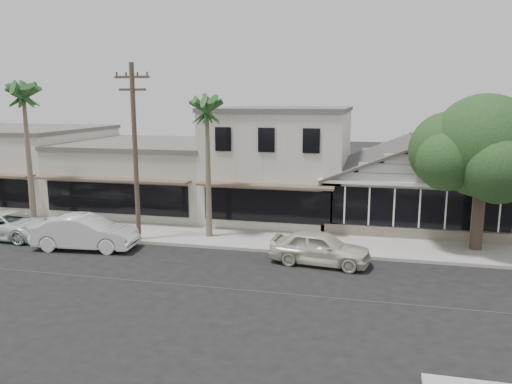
% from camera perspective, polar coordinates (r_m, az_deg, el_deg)
% --- Properties ---
extents(ground, '(140.00, 140.00, 0.00)m').
position_cam_1_polar(ground, '(19.20, 4.78, -11.65)').
color(ground, black).
rests_on(ground, ground).
extents(sidewalk_north, '(90.00, 3.50, 0.15)m').
position_cam_1_polar(sidewalk_north, '(27.46, -9.90, -4.72)').
color(sidewalk_north, '#9E9991').
rests_on(sidewalk_north, ground).
extents(corner_shop, '(10.40, 8.60, 5.10)m').
position_cam_1_polar(corner_shop, '(30.53, 17.64, 1.36)').
color(corner_shop, silver).
rests_on(corner_shop, ground).
extents(row_building_near, '(8.00, 10.00, 6.50)m').
position_cam_1_polar(row_building_near, '(31.83, 3.04, 3.36)').
color(row_building_near, silver).
rests_on(row_building_near, ground).
extents(row_building_midnear, '(10.00, 10.00, 4.20)m').
position_cam_1_polar(row_building_midnear, '(34.68, -11.79, 1.83)').
color(row_building_midnear, beige).
rests_on(row_building_midnear, ground).
extents(row_building_midfar, '(11.00, 10.00, 5.00)m').
position_cam_1_polar(row_building_midfar, '(40.16, -25.57, 2.76)').
color(row_building_midfar, silver).
rests_on(row_building_midfar, ground).
extents(utility_pole, '(1.80, 0.24, 9.00)m').
position_cam_1_polar(utility_pole, '(25.64, -13.65, 4.78)').
color(utility_pole, brown).
rests_on(utility_pole, ground).
extents(car_0, '(4.63, 2.31, 1.52)m').
position_cam_1_polar(car_0, '(22.45, 7.31, -6.31)').
color(car_0, beige).
rests_on(car_0, ground).
extents(car_1, '(5.19, 2.23, 1.66)m').
position_cam_1_polar(car_1, '(25.83, -18.95, -4.39)').
color(car_1, silver).
rests_on(car_1, ground).
extents(car_2, '(5.11, 2.49, 1.40)m').
position_cam_1_polar(car_2, '(29.43, -26.43, -3.40)').
color(car_2, silver).
rests_on(car_2, ground).
extents(shade_tree, '(6.78, 6.13, 7.53)m').
position_cam_1_polar(shade_tree, '(25.68, 24.35, 4.52)').
color(shade_tree, '#4D3C2F').
rests_on(shade_tree, ground).
extents(palm_east, '(2.34, 2.34, 7.77)m').
position_cam_1_polar(palm_east, '(25.49, -5.62, 9.23)').
color(palm_east, '#726651').
rests_on(palm_east, ground).
extents(palm_mid, '(2.42, 2.42, 8.58)m').
position_cam_1_polar(palm_mid, '(30.38, -25.04, 9.89)').
color(palm_mid, '#726651').
rests_on(palm_mid, ground).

